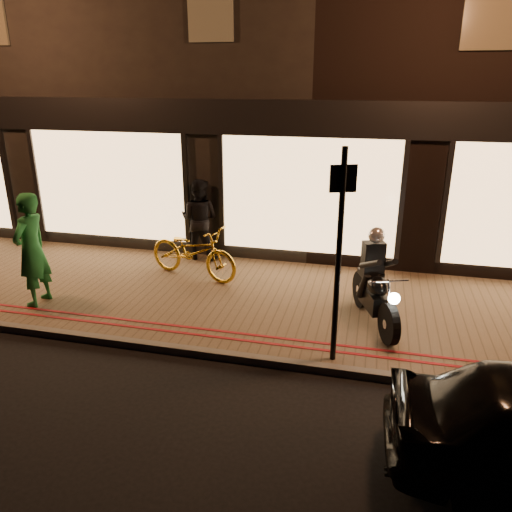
{
  "coord_description": "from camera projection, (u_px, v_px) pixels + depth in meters",
  "views": [
    {
      "loc": [
        1.33,
        -6.05,
        3.93
      ],
      "look_at": [
        -0.52,
        1.56,
        1.1
      ],
      "focal_mm": 35.0,
      "sensor_mm": 36.0,
      "label": 1
    }
  ],
  "objects": [
    {
      "name": "kerb_stone",
      "position": [
        266.0,
        361.0,
        7.19
      ],
      "size": [
        50.0,
        0.14,
        0.12
      ],
      "primitive_type": "cube",
      "color": "#59544C",
      "rests_on": "ground"
    },
    {
      "name": "sidewalk",
      "position": [
        290.0,
        305.0,
        8.97
      ],
      "size": [
        50.0,
        4.0,
        0.12
      ],
      "primitive_type": "cube",
      "color": "brown",
      "rests_on": "ground"
    },
    {
      "name": "ground",
      "position": [
        266.0,
        367.0,
        7.16
      ],
      "size": [
        90.0,
        90.0,
        0.0
      ],
      "primitive_type": "plane",
      "color": "black",
      "rests_on": "ground"
    },
    {
      "name": "person_dark",
      "position": [
        200.0,
        219.0,
        10.81
      ],
      "size": [
        0.92,
        0.74,
        1.77
      ],
      "primitive_type": "imported",
      "rotation": [
        0.0,
        0.0,
        3.06
      ],
      "color": "black",
      "rests_on": "sidewalk"
    },
    {
      "name": "bicycle_gold",
      "position": [
        193.0,
        252.0,
        9.89
      ],
      "size": [
        2.14,
        1.24,
        1.06
      ],
      "primitive_type": "imported",
      "rotation": [
        0.0,
        0.0,
        1.29
      ],
      "color": "gold",
      "rests_on": "sidewalk"
    },
    {
      "name": "person_green",
      "position": [
        31.0,
        250.0,
        8.56
      ],
      "size": [
        0.49,
        0.74,
        2.0
      ],
      "primitive_type": "imported",
      "rotation": [
        0.0,
        0.0,
        -1.59
      ],
      "color": "#1A652E",
      "rests_on": "sidewalk"
    },
    {
      "name": "motorcycle",
      "position": [
        375.0,
        288.0,
        8.0
      ],
      "size": [
        0.86,
        1.86,
        1.59
      ],
      "rotation": [
        0.0,
        0.0,
        0.36
      ],
      "color": "black",
      "rests_on": "sidewalk"
    },
    {
      "name": "sign_post",
      "position": [
        339.0,
        248.0,
        6.57
      ],
      "size": [
        0.34,
        0.16,
        3.0
      ],
      "rotation": [
        0.0,
        0.0,
        0.37
      ],
      "color": "black",
      "rests_on": "sidewalk"
    },
    {
      "name": "red_kerb_lines",
      "position": [
        274.0,
        341.0,
        7.62
      ],
      "size": [
        50.0,
        0.26,
        0.01
      ],
      "color": "maroon",
      "rests_on": "sidewalk"
    },
    {
      "name": "building_row",
      "position": [
        337.0,
        64.0,
        13.93
      ],
      "size": [
        48.0,
        10.11,
        8.5
      ],
      "color": "black",
      "rests_on": "ground"
    }
  ]
}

